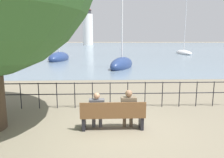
{
  "coord_description": "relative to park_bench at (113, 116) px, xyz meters",
  "views": [
    {
      "loc": [
        -0.31,
        -6.42,
        2.7
      ],
      "look_at": [
        0.0,
        0.5,
        1.48
      ],
      "focal_mm": 35.0,
      "sensor_mm": 36.0,
      "label": 1
    }
  ],
  "objects": [
    {
      "name": "park_bench",
      "position": [
        0.0,
        0.0,
        0.0
      ],
      "size": [
        1.97,
        0.45,
        0.9
      ],
      "color": "brown",
      "rests_on": "ground_plane"
    },
    {
      "name": "seated_person_right",
      "position": [
        0.49,
        0.08,
        0.24
      ],
      "size": [
        0.47,
        0.35,
        1.23
      ],
      "color": "brown",
      "rests_on": "ground_plane"
    },
    {
      "name": "harbor_lighthouse",
      "position": [
        -9.1,
        131.76,
        10.15
      ],
      "size": [
        6.21,
        6.21,
        22.78
      ],
      "color": "white",
      "rests_on": "ground_plane"
    },
    {
      "name": "sailboat_0",
      "position": [
        16.65,
        38.62,
        -0.15
      ],
      "size": [
        2.94,
        8.83,
        11.81
      ],
      "rotation": [
        0.0,
        0.0,
        -0.09
      ],
      "color": "white",
      "rests_on": "ground_plane"
    },
    {
      "name": "harbor_water",
      "position": [
        0.0,
        158.57,
        -0.44
      ],
      "size": [
        600.0,
        300.0,
        0.01
      ],
      "color": "slate",
      "rests_on": "ground_plane"
    },
    {
      "name": "ground_plane",
      "position": [
        0.0,
        0.06,
        -0.44
      ],
      "size": [
        1000.0,
        1000.0,
        0.0
      ],
      "primitive_type": "plane",
      "color": "#7A705B"
    },
    {
      "name": "seated_person_left",
      "position": [
        -0.49,
        0.08,
        0.2
      ],
      "size": [
        0.47,
        0.35,
        1.16
      ],
      "color": "#4C4C51",
      "rests_on": "ground_plane"
    },
    {
      "name": "sailboat_3",
      "position": [
        -6.28,
        24.19,
        -0.06
      ],
      "size": [
        2.93,
        6.12,
        10.59
      ],
      "rotation": [
        0.0,
        0.0,
        -0.14
      ],
      "color": "navy",
      "rests_on": "ground_plane"
    },
    {
      "name": "sailboat_4",
      "position": [
        1.63,
        15.27,
        -0.06
      ],
      "size": [
        3.47,
        5.3,
        9.83
      ],
      "rotation": [
        0.0,
        0.0,
        -0.4
      ],
      "color": "navy",
      "rests_on": "ground_plane"
    },
    {
      "name": "sailboat_1",
      "position": [
        -13.95,
        28.22,
        -0.16
      ],
      "size": [
        3.37,
        7.39,
        8.99
      ],
      "rotation": [
        0.0,
        0.0,
        -0.16
      ],
      "color": "navy",
      "rests_on": "ground_plane"
    },
    {
      "name": "promenade_railing",
      "position": [
        0.0,
        2.25,
        0.25
      ],
      "size": [
        10.05,
        0.04,
        1.05
      ],
      "color": "black",
      "rests_on": "ground_plane"
    }
  ]
}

